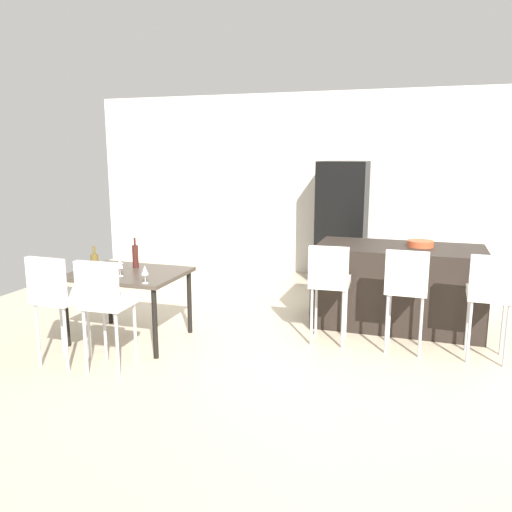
% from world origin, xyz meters
% --- Properties ---
extents(ground_plane, '(10.00, 10.00, 0.00)m').
position_xyz_m(ground_plane, '(0.00, 0.00, 0.00)').
color(ground_plane, beige).
extents(back_wall, '(10.00, 0.12, 2.90)m').
position_xyz_m(back_wall, '(0.00, 3.08, 1.45)').
color(back_wall, silver).
rests_on(back_wall, ground_plane).
extents(kitchen_island, '(1.86, 0.94, 0.92)m').
position_xyz_m(kitchen_island, '(0.30, 0.79, 0.46)').
color(kitchen_island, black).
rests_on(kitchen_island, ground_plane).
extents(bar_chair_left, '(0.42, 0.42, 1.05)m').
position_xyz_m(bar_chair_left, '(-0.35, -0.06, 0.70)').
color(bar_chair_left, silver).
rests_on(bar_chair_left, ground_plane).
extents(bar_chair_middle, '(0.40, 0.40, 1.05)m').
position_xyz_m(bar_chair_middle, '(0.41, -0.06, 0.70)').
color(bar_chair_middle, silver).
rests_on(bar_chair_middle, ground_plane).
extents(bar_chair_right, '(0.41, 0.41, 1.05)m').
position_xyz_m(bar_chair_right, '(1.17, -0.06, 0.70)').
color(bar_chair_right, silver).
rests_on(bar_chair_right, ground_plane).
extents(dining_table, '(1.14, 0.89, 0.74)m').
position_xyz_m(dining_table, '(-2.37, -0.60, 0.67)').
color(dining_table, '#4C4238').
rests_on(dining_table, ground_plane).
extents(dining_chair_near, '(0.41, 0.41, 1.05)m').
position_xyz_m(dining_chair_near, '(-2.63, -1.40, 0.70)').
color(dining_chair_near, silver).
rests_on(dining_chair_near, ground_plane).
extents(dining_chair_far, '(0.42, 0.42, 1.05)m').
position_xyz_m(dining_chair_far, '(-2.11, -1.40, 0.70)').
color(dining_chair_far, silver).
rests_on(dining_chair_far, ground_plane).
extents(wine_bottle_right, '(0.08, 0.08, 0.29)m').
position_xyz_m(wine_bottle_right, '(-2.64, -0.78, 0.85)').
color(wine_bottle_right, brown).
rests_on(wine_bottle_right, dining_table).
extents(wine_bottle_near, '(0.07, 0.07, 0.33)m').
position_xyz_m(wine_bottle_near, '(-2.40, -0.40, 0.87)').
color(wine_bottle_near, '#471E19').
rests_on(wine_bottle_near, dining_table).
extents(wine_glass_left, '(0.07, 0.07, 0.17)m').
position_xyz_m(wine_glass_left, '(-2.68, -0.27, 0.86)').
color(wine_glass_left, silver).
rests_on(wine_glass_left, dining_table).
extents(wine_glass_middle, '(0.07, 0.07, 0.17)m').
position_xyz_m(wine_glass_middle, '(-1.95, -0.97, 0.86)').
color(wine_glass_middle, silver).
rests_on(wine_glass_middle, dining_table).
extents(wine_glass_far, '(0.07, 0.07, 0.17)m').
position_xyz_m(wine_glass_far, '(-2.34, -0.80, 0.86)').
color(wine_glass_far, silver).
rests_on(wine_glass_far, dining_table).
extents(refrigerator, '(0.72, 0.68, 1.84)m').
position_xyz_m(refrigerator, '(-0.65, 2.64, 0.92)').
color(refrigerator, black).
rests_on(refrigerator, ground_plane).
extents(fruit_bowl, '(0.29, 0.29, 0.07)m').
position_xyz_m(fruit_bowl, '(0.52, 0.85, 0.96)').
color(fruit_bowl, '#C6512D').
rests_on(fruit_bowl, kitchen_island).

